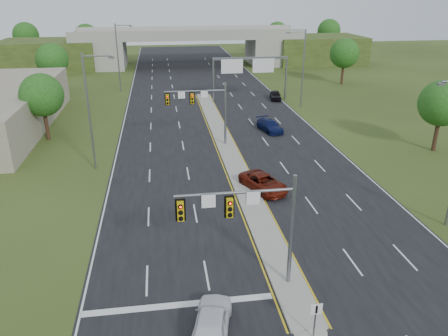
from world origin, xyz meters
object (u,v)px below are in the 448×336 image
object	(u,v)px
signal_mast_near	(253,217)
car_far_c	(276,95)
signal_mast_far	(205,105)
overpass	(189,49)
car_white	(212,322)
keep_right_sign	(316,315)
sign_gantry	(249,67)
car_far_a	(264,183)
car_far_b	(270,126)

from	to	relation	value
signal_mast_near	car_far_c	xyz separation A→B (m)	(13.26, 45.16, -4.03)
signal_mast_near	signal_mast_far	xyz separation A→B (m)	(0.00, 25.00, 0.00)
overpass	car_white	size ratio (longest dim) A/B	17.85
keep_right_sign	sign_gantry	world-z (taller)	sign_gantry
overpass	car_white	bearing A→B (deg)	-93.41
signal_mast_far	car_far_c	world-z (taller)	signal_mast_far
signal_mast_near	sign_gantry	size ratio (longest dim) A/B	0.60
car_white	car_far_c	size ratio (longest dim) A/B	1.12
car_white	keep_right_sign	bearing A→B (deg)	-178.84
car_white	sign_gantry	bearing A→B (deg)	-89.83
keep_right_sign	car_far_a	distance (m)	17.42
car_white	car_far_c	distance (m)	51.07
overpass	car_far_c	distance (m)	36.72
car_white	car_far_a	world-z (taller)	car_white
keep_right_sign	overpass	xyz separation A→B (m)	(0.00, 84.53, 2.04)
keep_right_sign	car_far_c	xyz separation A→B (m)	(11.00, 49.61, -0.82)
car_white	car_far_b	distance (m)	34.55
keep_right_sign	car_far_a	world-z (taller)	keep_right_sign
signal_mast_near	car_far_b	size ratio (longest dim) A/B	1.50
car_far_b	car_far_c	bearing A→B (deg)	60.00
sign_gantry	car_far_c	world-z (taller)	sign_gantry
signal_mast_far	car_far_a	size ratio (longest dim) A/B	1.38
car_far_a	car_far_c	world-z (taller)	car_far_a
signal_mast_far	car_far_c	xyz separation A→B (m)	(13.26, 20.16, -4.03)
signal_mast_near	car_far_c	world-z (taller)	signal_mast_near
overpass	car_far_a	xyz separation A→B (m)	(1.50, -67.19, -2.83)
signal_mast_near	signal_mast_far	bearing A→B (deg)	90.00
signal_mast_near	sign_gantry	world-z (taller)	signal_mast_near
signal_mast_near	car_white	xyz separation A→B (m)	(-2.70, -3.35, -3.94)
signal_mast_far	overpass	distance (m)	55.13
car_far_a	car_far_c	size ratio (longest dim) A/B	1.27
car_far_b	signal_mast_near	bearing A→B (deg)	-118.96
signal_mast_far	keep_right_sign	distance (m)	29.71
keep_right_sign	sign_gantry	bearing A→B (deg)	82.30
keep_right_sign	overpass	distance (m)	84.55
overpass	car_far_b	distance (m)	51.17
signal_mast_far	car_far_a	world-z (taller)	signal_mast_far
keep_right_sign	car_far_b	bearing A→B (deg)	79.68
sign_gantry	car_far_b	xyz separation A→B (m)	(-0.53, -15.63, -4.54)
car_far_b	car_far_a	bearing A→B (deg)	-118.74
sign_gantry	car_far_b	bearing A→B (deg)	-91.93
signal_mast_far	keep_right_sign	world-z (taller)	signal_mast_far
signal_mast_near	overpass	size ratio (longest dim) A/B	0.09
signal_mast_near	signal_mast_far	distance (m)	25.00
signal_mast_near	car_far_b	distance (m)	30.81
car_far_c	car_far_b	bearing A→B (deg)	-97.97
signal_mast_near	overpass	xyz separation A→B (m)	(2.26, 80.07, -1.17)
sign_gantry	car_white	distance (m)	49.92
keep_right_sign	car_white	bearing A→B (deg)	167.44
car_far_a	car_far_b	bearing A→B (deg)	51.83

